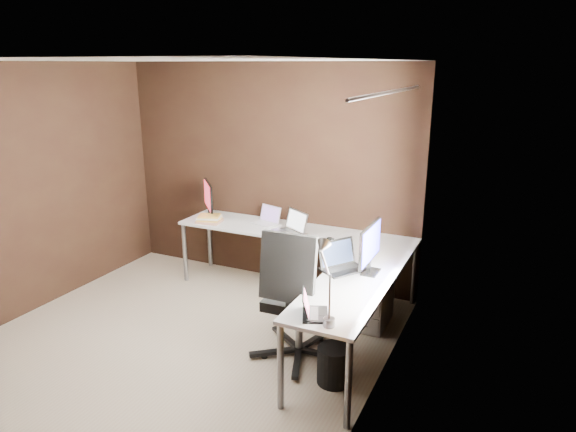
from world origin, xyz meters
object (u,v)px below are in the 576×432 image
object	(u,v)px
desk_lamp	(325,271)
laptop_black_big	(341,263)
book_stack	(209,219)
office_chair	(297,320)
monitor_left	(208,198)
monitor_right	(370,246)
laptop_silver	(292,228)
laptop_white	(268,220)
wastebasket	(334,365)
drawer_pedestal	(367,294)
laptop_black_small	(312,310)

from	to	relation	value
desk_lamp	laptop_black_big	bearing A→B (deg)	118.57
book_stack	office_chair	size ratio (longest dim) A/B	0.26
monitor_left	desk_lamp	xyz separation A→B (m)	(2.14, -1.79, 0.13)
monitor_right	laptop_silver	distance (m)	1.30
laptop_silver	monitor_right	bearing A→B (deg)	-2.93
desk_lamp	book_stack	bearing A→B (deg)	157.44
book_stack	laptop_white	bearing A→B (deg)	21.11
monitor_right	laptop_white	xyz separation A→B (m)	(-1.45, 0.89, -0.20)
laptop_white	laptop_black_big	xyz separation A→B (m)	(1.20, -0.92, 0.01)
monitor_left	wastebasket	bearing A→B (deg)	14.14
drawer_pedestal	monitor_right	distance (m)	0.83
laptop_black_small	book_stack	world-z (taller)	laptop_black_small
laptop_white	laptop_silver	xyz separation A→B (m)	(0.39, -0.17, 0.01)
drawer_pedestal	monitor_right	bearing A→B (deg)	-73.90
laptop_white	book_stack	distance (m)	0.67
laptop_white	office_chair	size ratio (longest dim) A/B	0.28
laptop_white	laptop_black_small	world-z (taller)	laptop_white
laptop_white	laptop_black_small	distance (m)	2.26
monitor_right	monitor_left	bearing A→B (deg)	70.26
book_stack	wastebasket	bearing A→B (deg)	-32.65
monitor_right	laptop_black_big	xyz separation A→B (m)	(-0.25, -0.02, -0.20)
book_stack	desk_lamp	size ratio (longest dim) A/B	0.51
laptop_black_small	office_chair	xyz separation A→B (m)	(-0.35, 0.54, -0.42)
laptop_silver	desk_lamp	bearing A→B (deg)	-27.78
laptop_silver	book_stack	bearing A→B (deg)	-144.95
laptop_white	laptop_silver	distance (m)	0.42
monitor_left	wastebasket	size ratio (longest dim) A/B	1.37
monitor_right	laptop_white	bearing A→B (deg)	58.97
laptop_black_small	desk_lamp	xyz separation A→B (m)	(0.10, -0.03, 0.34)
monitor_right	laptop_silver	xyz separation A→B (m)	(-1.07, 0.72, -0.20)
drawer_pedestal	office_chair	xyz separation A→B (m)	(-0.37, -0.86, 0.05)
office_chair	wastebasket	bearing A→B (deg)	-29.43
monitor_left	laptop_black_small	distance (m)	2.70
book_stack	wastebasket	xyz separation A→B (m)	(2.00, -1.28, -0.61)
book_stack	laptop_black_small	bearing A→B (deg)	-39.58
monitor_right	laptop_black_big	distance (m)	0.32
laptop_black_small	laptop_white	bearing A→B (deg)	12.87
drawer_pedestal	laptop_black_big	size ratio (longest dim) A/B	1.31
office_chair	monitor_right	bearing A→B (deg)	37.57
wastebasket	laptop_black_small	bearing A→B (deg)	-102.60
monitor_right	desk_lamp	distance (m)	0.99
monitor_left	monitor_right	size ratio (longest dim) A/B	0.81
monitor_left	laptop_black_big	xyz separation A→B (m)	(1.93, -0.83, -0.19)
laptop_white	laptop_black_small	bearing A→B (deg)	-37.63
laptop_white	laptop_silver	size ratio (longest dim) A/B	0.80
laptop_black_big	wastebasket	bearing A→B (deg)	-129.63
desk_lamp	wastebasket	xyz separation A→B (m)	(-0.03, 0.35, -0.95)
monitor_right	laptop_white	distance (m)	1.72
laptop_white	monitor_right	bearing A→B (deg)	-14.62
monitor_right	drawer_pedestal	bearing A→B (deg)	16.65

